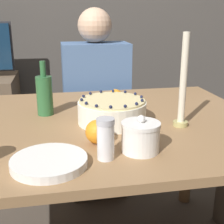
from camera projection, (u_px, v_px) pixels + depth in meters
dining_table at (85, 145)px, 1.27m from camera, size 1.45×1.01×0.73m
cake at (112, 111)px, 1.23m from camera, size 0.27×0.27×0.10m
sugar_bowl at (141, 137)px, 0.96m from camera, size 0.12×0.12×0.12m
sugar_shaker at (106, 139)px, 0.91m from camera, size 0.05×0.05×0.13m
plate_stack at (49, 162)px, 0.88m from camera, size 0.22×0.22×0.02m
candle at (183, 88)px, 1.15m from camera, size 0.06×0.06×0.35m
bottle at (45, 95)px, 1.31m from camera, size 0.07×0.07×0.23m
orange_fruit_1 at (97, 132)px, 1.03m from camera, size 0.08×0.08×0.08m
orange_fruit_2 at (115, 97)px, 1.48m from camera, size 0.07×0.07×0.07m
person_man_blue_shirt at (96, 117)px, 1.99m from camera, size 0.40×0.34×1.17m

